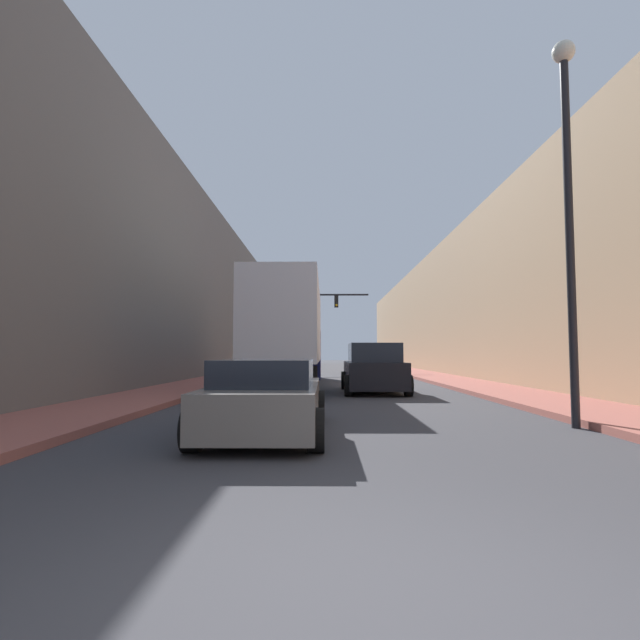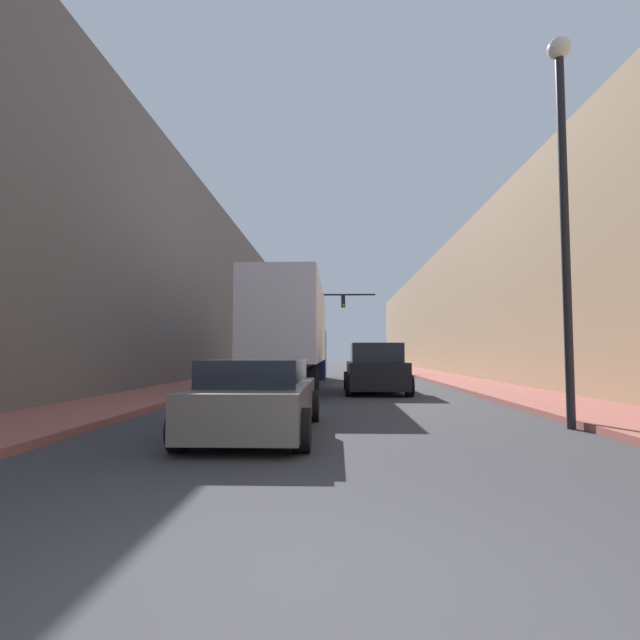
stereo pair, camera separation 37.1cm
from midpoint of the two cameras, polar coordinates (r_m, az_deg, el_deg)
ground_plane at (r=3.14m, az=6.75°, el=-30.75°), size 200.00×200.00×0.00m
sidewalk_right at (r=33.38m, az=12.49°, el=-6.05°), size 2.67×80.00×0.15m
sidewalk_left at (r=33.30m, az=-7.86°, el=-6.10°), size 2.67×80.00×0.15m
building_right at (r=34.53m, az=19.48°, el=1.26°), size 6.00×80.00×8.70m
building_left at (r=34.49m, az=-14.90°, el=2.72°), size 6.00×80.00×10.55m
semi_truck at (r=21.78m, az=-2.44°, el=-1.45°), size 2.47×14.54×4.14m
sedan_car at (r=9.00m, az=-5.86°, el=-8.79°), size 2.03×4.60×1.32m
suv_car at (r=18.27m, az=6.93°, el=-5.63°), size 2.24×4.46×1.78m
traffic_signal_gantry at (r=37.52m, az=-1.65°, el=0.58°), size 7.34×0.35×6.13m
street_lamp at (r=11.21m, az=26.93°, el=14.34°), size 0.44×0.44×7.67m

